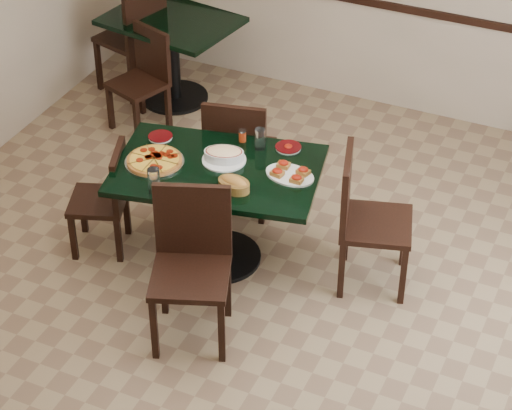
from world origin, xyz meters
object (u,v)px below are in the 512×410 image
at_px(bruschetta_platter, 290,173).
at_px(chair_far, 238,150).
at_px(chair_left, 107,195).
at_px(chair_right, 363,213).
at_px(back_chair_near, 144,74).
at_px(back_chair_left, 137,32).
at_px(lasagna_casserole, 224,155).
at_px(chair_near, 192,256).
at_px(back_table, 172,44).
at_px(pepperoni_pizza, 154,160).
at_px(main_table, 218,191).
at_px(bread_basket, 234,184).

bearing_deg(bruschetta_platter, chair_far, 151.29).
relative_size(chair_left, bruschetta_platter, 2.18).
xyz_separation_m(chair_right, back_chair_near, (-2.25, 1.14, -0.08)).
bearing_deg(back_chair_left, lasagna_casserole, 59.63).
bearing_deg(bruschetta_platter, chair_near, -103.33).
distance_m(chair_near, chair_left, 1.02).
bearing_deg(back_table, chair_right, -26.65).
bearing_deg(pepperoni_pizza, back_chair_left, 123.15).
bearing_deg(back_chair_left, chair_left, 40.08).
xyz_separation_m(lasagna_casserole, bruschetta_platter, (0.46, 0.01, -0.02)).
bearing_deg(chair_left, main_table, 83.81).
relative_size(chair_near, lasagna_casserole, 3.32).
bearing_deg(main_table, bruschetta_platter, 1.05).
bearing_deg(bruschetta_platter, chair_left, -157.64).
height_order(main_table, chair_right, chair_right).
bearing_deg(back_chair_left, bread_basket, 58.75).
xyz_separation_m(main_table, chair_far, (-0.12, 0.55, -0.04)).
bearing_deg(back_chair_left, back_table, 105.87).
height_order(chair_near, back_chair_left, back_chair_left).
distance_m(main_table, chair_right, 0.95).
xyz_separation_m(back_table, bread_basket, (1.51, -1.96, 0.27)).
height_order(back_table, chair_far, chair_far).
relative_size(main_table, back_chair_left, 1.46).
height_order(pepperoni_pizza, bruschetta_platter, bruschetta_platter).
xyz_separation_m(back_chair_left, lasagna_casserole, (1.64, -1.70, 0.23)).
xyz_separation_m(chair_far, back_chair_left, (-1.52, 1.24, 0.03)).
xyz_separation_m(back_table, back_chair_near, (-0.01, -0.46, -0.06)).
height_order(chair_right, pepperoni_pizza, chair_right).
bearing_deg(main_table, bread_basket, -52.56).
distance_m(chair_far, chair_right, 1.11).
bearing_deg(chair_far, chair_near, 89.52).
distance_m(chair_far, pepperoni_pizza, 0.76).
xyz_separation_m(main_table, lasagna_casserole, (0.00, 0.09, 0.23)).
relative_size(chair_near, bruschetta_platter, 2.74).
relative_size(chair_near, back_chair_near, 1.18).
height_order(back_table, bread_basket, bread_basket).
bearing_deg(bread_basket, chair_right, 36.23).
relative_size(chair_near, bread_basket, 4.20).
bearing_deg(back_chair_left, bruschetta_platter, 66.84).
distance_m(lasagna_casserole, bread_basket, 0.33).
distance_m(chair_left, lasagna_casserole, 0.87).
bearing_deg(chair_far, back_chair_near, -45.94).
bearing_deg(pepperoni_pizza, bruschetta_platter, 14.43).
relative_size(back_chair_left, bread_basket, 4.22).
bearing_deg(back_chair_near, chair_left, -49.81).
distance_m(chair_left, pepperoni_pizza, 0.48).
relative_size(chair_right, back_chair_near, 1.15).
bearing_deg(main_table, chair_left, -177.71).
distance_m(chair_right, back_chair_near, 2.52).
xyz_separation_m(chair_right, bruschetta_platter, (-0.47, -0.09, 0.23)).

